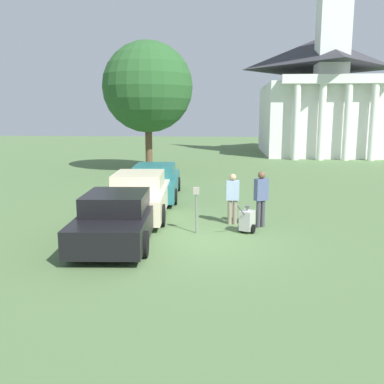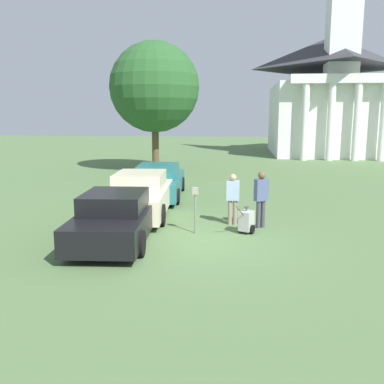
{
  "view_description": "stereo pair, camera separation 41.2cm",
  "coord_description": "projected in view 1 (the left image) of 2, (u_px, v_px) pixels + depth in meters",
  "views": [
    {
      "loc": [
        0.84,
        -11.56,
        3.57
      ],
      "look_at": [
        -0.26,
        2.04,
        1.1
      ],
      "focal_mm": 40.0,
      "sensor_mm": 36.0,
      "label": 1
    },
    {
      "loc": [
        1.25,
        -11.52,
        3.57
      ],
      "look_at": [
        -0.26,
        2.04,
        1.1
      ],
      "focal_mm": 40.0,
      "sensor_mm": 36.0,
      "label": 2
    }
  ],
  "objects": [
    {
      "name": "person_supervisor",
      "position": [
        261.0,
        195.0,
        13.61
      ],
      "size": [
        0.47,
        0.4,
        1.82
      ],
      "rotation": [
        0.0,
        0.0,
        3.64
      ],
      "color": "#3F3F47",
      "rests_on": "ground_plane"
    },
    {
      "name": "parked_car_black",
      "position": [
        118.0,
        218.0,
        12.2
      ],
      "size": [
        2.29,
        4.95,
        1.43
      ],
      "rotation": [
        0.0,
        0.0,
        0.07
      ],
      "color": "black",
      "rests_on": "ground_plane"
    },
    {
      "name": "shade_tree",
      "position": [
        148.0,
        87.0,
        26.74
      ],
      "size": [
        5.65,
        5.65,
        8.11
      ],
      "color": "brown",
      "rests_on": "ground_plane"
    },
    {
      "name": "person_worker",
      "position": [
        233.0,
        196.0,
        13.99
      ],
      "size": [
        0.43,
        0.24,
        1.68
      ],
      "rotation": [
        0.0,
        0.0,
        3.18
      ],
      "color": "gray",
      "rests_on": "ground_plane"
    },
    {
      "name": "parked_car_cream",
      "position": [
        140.0,
        195.0,
        15.27
      ],
      "size": [
        2.28,
        5.16,
        1.57
      ],
      "rotation": [
        0.0,
        0.0,
        0.07
      ],
      "color": "beige",
      "rests_on": "ground_plane"
    },
    {
      "name": "parking_meter",
      "position": [
        196.0,
        201.0,
        12.92
      ],
      "size": [
        0.18,
        0.09,
        1.42
      ],
      "color": "slate",
      "rests_on": "ground_plane"
    },
    {
      "name": "equipment_cart",
      "position": [
        247.0,
        220.0,
        13.08
      ],
      "size": [
        0.61,
        0.97,
        1.0
      ],
      "rotation": [
        0.0,
        0.0,
        -0.44
      ],
      "color": "#B2B2AD",
      "rests_on": "ground_plane"
    },
    {
      "name": "church",
      "position": [
        320.0,
        89.0,
        39.11
      ],
      "size": [
        10.09,
        13.09,
        23.5
      ],
      "color": "white",
      "rests_on": "ground_plane"
    },
    {
      "name": "parked_car_teal",
      "position": [
        156.0,
        182.0,
        18.65
      ],
      "size": [
        2.28,
        5.22,
        1.46
      ],
      "rotation": [
        0.0,
        0.0,
        0.07
      ],
      "color": "#23666B",
      "rests_on": "ground_plane"
    },
    {
      "name": "ground_plane",
      "position": [
        195.0,
        243.0,
        12.04
      ],
      "size": [
        120.0,
        120.0,
        0.0
      ],
      "primitive_type": "plane",
      "color": "#517042"
    }
  ]
}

